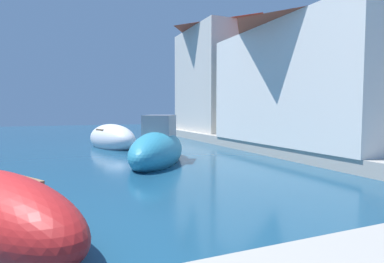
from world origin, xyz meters
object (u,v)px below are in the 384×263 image
at_px(moored_boat_7, 158,149).
at_px(quayside_tree, 320,81).
at_px(waterfront_building_main, 322,73).
at_px(waterfront_building_annex, 223,74).
at_px(moored_boat_5, 112,139).

xyz_separation_m(moored_boat_7, quayside_tree, (7.76, -0.31, 2.84)).
bearing_deg(waterfront_building_main, moored_boat_7, 178.49).
relative_size(moored_boat_7, waterfront_building_annex, 0.61).
distance_m(moored_boat_5, waterfront_building_annex, 10.31).
relative_size(waterfront_building_main, quayside_tree, 2.44).
xyz_separation_m(moored_boat_7, waterfront_building_main, (7.92, -0.21, 3.21)).
bearing_deg(waterfront_building_annex, moored_boat_5, -157.83).
bearing_deg(quayside_tree, moored_boat_7, 177.75).
bearing_deg(moored_boat_5, quayside_tree, 39.19).
height_order(waterfront_building_annex, quayside_tree, waterfront_building_annex).
relative_size(moored_boat_5, waterfront_building_main, 0.46).
height_order(moored_boat_7, waterfront_building_main, waterfront_building_main).
height_order(moored_boat_5, moored_boat_7, moored_boat_7).
xyz_separation_m(moored_boat_7, waterfront_building_annex, (7.92, 9.46, 4.15)).
distance_m(moored_boat_5, quayside_tree, 10.96).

